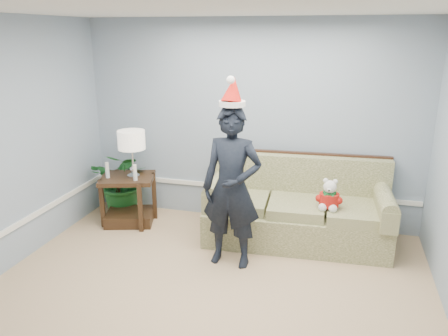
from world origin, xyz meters
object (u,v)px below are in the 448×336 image
object	(u,v)px
sofa	(297,211)
side_table	(129,205)
table_lamp	(132,142)
houseplant	(124,182)
teddy_bear	(329,198)
man	(232,188)

from	to	relation	value
sofa	side_table	bearing A→B (deg)	179.53
sofa	table_lamp	xyz separation A→B (m)	(-2.16, -0.12, 0.78)
houseplant	teddy_bear	world-z (taller)	houseplant
man	teddy_bear	size ratio (longest dim) A/B	4.85
houseplant	man	world-z (taller)	man
side_table	man	size ratio (longest dim) A/B	0.46
side_table	sofa	bearing A→B (deg)	2.92
man	side_table	bearing A→B (deg)	159.23
side_table	houseplant	size ratio (longest dim) A/B	0.90
side_table	teddy_bear	world-z (taller)	teddy_bear
teddy_bear	man	bearing A→B (deg)	-147.87
sofa	man	bearing A→B (deg)	-131.91
houseplant	sofa	bearing A→B (deg)	-4.83
side_table	man	bearing A→B (deg)	-22.99
man	teddy_bear	bearing A→B (deg)	30.64
table_lamp	teddy_bear	xyz separation A→B (m)	(2.54, -0.13, -0.47)
sofa	side_table	world-z (taller)	sofa
table_lamp	sofa	bearing A→B (deg)	3.17
man	sofa	bearing A→B (deg)	53.70
houseplant	table_lamp	bearing A→B (deg)	-44.63
sofa	teddy_bear	distance (m)	0.55
man	table_lamp	bearing A→B (deg)	158.03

